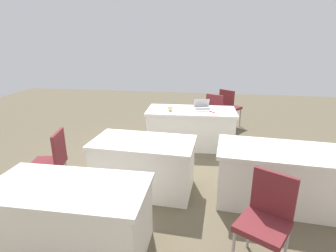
% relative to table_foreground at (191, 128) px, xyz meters
% --- Properties ---
extents(ground_plane, '(14.40, 14.40, 0.00)m').
position_rel_table_foreground_xyz_m(ground_plane, '(0.43, 1.46, -0.39)').
color(ground_plane, brown).
extents(table_foreground, '(1.83, 0.92, 0.78)m').
position_rel_table_foreground_xyz_m(table_foreground, '(0.00, 0.00, 0.00)').
color(table_foreground, silver).
rests_on(table_foreground, ground).
extents(table_mid_left, '(1.94, 0.99, 0.78)m').
position_rel_table_foreground_xyz_m(table_mid_left, '(-1.43, 1.88, 0.00)').
color(table_mid_left, silver).
rests_on(table_mid_left, ground).
extents(table_mid_right, '(1.50, 0.87, 0.78)m').
position_rel_table_foreground_xyz_m(table_mid_right, '(0.56, 1.83, 0.00)').
color(table_mid_right, silver).
rests_on(table_mid_right, ground).
extents(table_back_left, '(1.61, 0.80, 0.78)m').
position_rel_table_foreground_xyz_m(table_back_left, '(1.02, 3.13, 0.00)').
color(table_back_left, silver).
rests_on(table_back_left, ground).
extents(chair_near_front, '(0.59, 0.59, 0.95)m').
position_rel_table_foreground_xyz_m(chair_near_front, '(-0.54, -0.87, 0.16)').
color(chair_near_front, '#9E9993').
rests_on(chair_near_front, ground).
extents(chair_tucked_left, '(0.52, 0.52, 0.95)m').
position_rel_table_foreground_xyz_m(chair_tucked_left, '(1.82, 2.13, 0.15)').
color(chair_tucked_left, '#9E9993').
rests_on(chair_tucked_left, ground).
extents(chair_tucked_right, '(0.60, 0.60, 0.97)m').
position_rel_table_foreground_xyz_m(chair_tucked_right, '(-0.93, 3.01, 0.17)').
color(chair_tucked_right, '#9E9993').
rests_on(chair_tucked_right, ground).
extents(chair_aisle, '(0.62, 0.62, 0.97)m').
position_rel_table_foreground_xyz_m(chair_aisle, '(-0.86, -1.39, 0.17)').
color(chair_aisle, '#9E9993').
rests_on(chair_aisle, ground).
extents(laptop_silver, '(0.37, 0.35, 0.21)m').
position_rel_table_foreground_xyz_m(laptop_silver, '(-0.22, -0.04, 0.43)').
color(laptop_silver, silver).
rests_on(laptop_silver, table_foreground).
extents(yarn_ball, '(0.11, 0.11, 0.11)m').
position_rel_table_foreground_xyz_m(yarn_ball, '(0.41, 0.16, 0.44)').
color(yarn_ball, beige).
rests_on(yarn_ball, table_foreground).
extents(scissors_red, '(0.16, 0.15, 0.01)m').
position_rel_table_foreground_xyz_m(scissors_red, '(-0.41, 0.11, 0.39)').
color(scissors_red, red).
rests_on(scissors_red, table_foreground).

